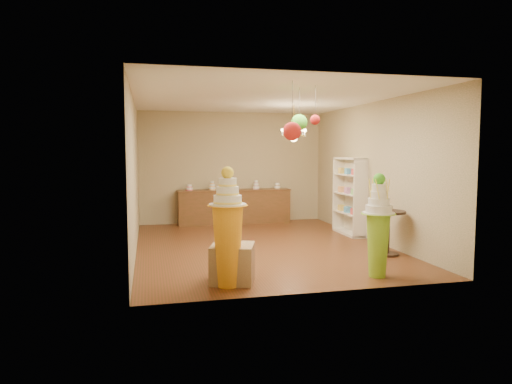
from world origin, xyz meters
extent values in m
plane|color=#542C16|center=(0.00, 0.00, 0.00)|extent=(6.50, 6.50, 0.00)
plane|color=silver|center=(0.00, 0.00, 3.00)|extent=(6.50, 6.50, 0.00)
cube|color=tan|center=(0.00, 3.25, 1.50)|extent=(5.00, 0.04, 3.00)
cube|color=tan|center=(0.00, -3.25, 1.50)|extent=(5.00, 0.04, 3.00)
cube|color=tan|center=(-2.50, 0.00, 1.50)|extent=(0.04, 6.50, 3.00)
cube|color=tan|center=(2.50, 0.00, 1.50)|extent=(0.04, 6.50, 3.00)
cone|color=#84C12A|center=(1.20, -2.71, 0.49)|extent=(0.37, 0.37, 0.98)
cylinder|color=silver|center=(1.20, -2.71, 1.00)|extent=(0.50, 0.50, 0.03)
cylinder|color=silver|center=(1.20, -2.71, 1.07)|extent=(0.41, 0.41, 0.11)
cylinder|color=silver|center=(1.20, -2.71, 1.17)|extent=(0.33, 0.33, 0.11)
cylinder|color=silver|center=(1.20, -2.71, 1.28)|extent=(0.27, 0.27, 0.11)
cylinder|color=silver|center=(1.20, -2.71, 1.39)|extent=(0.22, 0.22, 0.11)
sphere|color=green|center=(1.20, -2.71, 1.52)|extent=(0.18, 0.18, 0.18)
cone|color=orange|center=(-1.15, -2.67, 0.59)|extent=(0.45, 0.45, 1.17)
cylinder|color=silver|center=(-1.15, -2.67, 1.19)|extent=(0.54, 0.54, 0.03)
cylinder|color=silver|center=(-1.15, -2.67, 1.26)|extent=(0.41, 0.41, 0.12)
cylinder|color=silver|center=(-1.15, -2.67, 1.38)|extent=(0.33, 0.33, 0.12)
cylinder|color=silver|center=(-1.15, -2.67, 1.51)|extent=(0.26, 0.26, 0.12)
sphere|color=yellow|center=(-1.15, -2.67, 1.64)|extent=(0.18, 0.18, 0.18)
cube|color=#987A53|center=(-1.04, -2.47, 0.28)|extent=(0.78, 0.78, 0.56)
cube|color=brown|center=(0.00, 2.97, 0.45)|extent=(3.00, 0.50, 0.90)
cube|color=brown|center=(0.00, 2.97, 0.91)|extent=(3.04, 0.54, 0.03)
cylinder|color=silver|center=(-1.20, 2.97, 1.00)|extent=(0.18, 0.18, 0.16)
cylinder|color=silver|center=(-0.60, 2.97, 1.04)|extent=(0.18, 0.18, 0.24)
cylinder|color=silver|center=(0.00, 2.97, 1.00)|extent=(0.18, 0.18, 0.16)
cylinder|color=silver|center=(0.60, 2.97, 1.04)|extent=(0.18, 0.18, 0.24)
cylinder|color=silver|center=(1.20, 2.97, 1.00)|extent=(0.18, 0.18, 0.16)
cube|color=beige|center=(2.48, 0.80, 0.90)|extent=(0.04, 1.20, 1.80)
cube|color=beige|center=(2.32, 0.80, 0.50)|extent=(0.30, 1.14, 0.03)
cube|color=beige|center=(2.32, 0.80, 0.95)|extent=(0.30, 1.14, 0.03)
cube|color=beige|center=(2.32, 0.80, 1.40)|extent=(0.30, 1.14, 0.03)
cylinder|color=black|center=(2.10, -1.40, 0.02)|extent=(0.57, 0.57, 0.04)
cylinder|color=black|center=(2.10, -1.40, 0.41)|extent=(0.11, 0.11, 0.82)
cylinder|color=black|center=(2.10, -1.40, 0.82)|extent=(0.85, 0.85, 0.04)
imported|color=beige|center=(2.10, -1.40, 0.94)|extent=(0.21, 0.21, 0.19)
cylinder|color=#393129|center=(-0.11, -2.43, 2.62)|extent=(0.01, 0.01, 0.75)
sphere|color=#AE1D1A|center=(-0.11, -2.43, 2.25)|extent=(0.28, 0.28, 0.28)
cylinder|color=#393129|center=(0.23, -1.75, 2.71)|extent=(0.01, 0.01, 0.58)
sphere|color=green|center=(0.23, -1.75, 2.42)|extent=(0.27, 0.27, 0.27)
cylinder|color=#393129|center=(0.39, -2.07, 2.73)|extent=(0.01, 0.01, 0.55)
sphere|color=#AE1D1A|center=(0.39, -2.07, 2.45)|extent=(0.16, 0.16, 0.16)
cylinder|color=gold|center=(0.97, 0.82, 2.75)|extent=(0.02, 0.02, 0.50)
cylinder|color=gold|center=(0.97, 0.82, 2.45)|extent=(0.10, 0.10, 0.30)
sphere|color=#E7CD7F|center=(0.97, 0.82, 2.25)|extent=(0.18, 0.18, 0.18)
camera|label=1|loc=(-2.23, -9.04, 1.94)|focal=32.00mm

